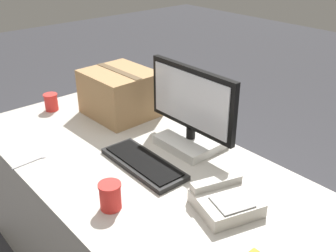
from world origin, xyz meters
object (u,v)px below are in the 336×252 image
keyboard (143,163)px  spoon (34,161)px  monitor (191,115)px  paper_cup_left (51,102)px  paper_cup_right (110,196)px  desk_phone (225,201)px  cardboard_box (120,93)px

keyboard → spoon: 0.50m
monitor → paper_cup_left: 0.89m
paper_cup_right → spoon: bearing=-171.2°
desk_phone → paper_cup_left: paper_cup_left is taller
spoon → paper_cup_right: bearing=-84.3°
paper_cup_right → desk_phone: bearing=49.1°
monitor → paper_cup_left: monitor is taller
monitor → paper_cup_left: (-0.82, -0.31, -0.11)m
desk_phone → paper_cup_right: bearing=-113.8°
paper_cup_right → cardboard_box: bearing=142.7°
keyboard → cardboard_box: size_ratio=1.17×
keyboard → paper_cup_right: 0.31m
desk_phone → spoon: desk_phone is taller
keyboard → cardboard_box: bearing=156.0°
spoon → monitor: bearing=-32.6°
keyboard → spoon: (-0.35, -0.35, -0.01)m
desk_phone → cardboard_box: 0.97m
monitor → cardboard_box: monitor is taller
keyboard → paper_cup_right: paper_cup_right is taller
desk_phone → cardboard_box: (-0.95, 0.19, 0.09)m
monitor → cardboard_box: (-0.52, -0.04, -0.04)m
spoon → cardboard_box: 0.62m
monitor → desk_phone: size_ratio=1.93×
paper_cup_left → spoon: paper_cup_left is taller
desk_phone → cardboard_box: bearing=-174.1°
paper_cup_left → spoon: 0.56m
paper_cup_right → cardboard_box: size_ratio=0.29×
paper_cup_left → cardboard_box: 0.41m
paper_cup_left → paper_cup_right: paper_cup_right is taller
keyboard → paper_cup_left: bearing=-176.9°
keyboard → paper_cup_left: 0.82m
paper_cup_left → paper_cup_right: (0.97, -0.24, 0.00)m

